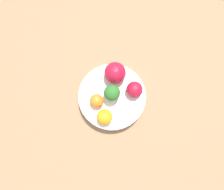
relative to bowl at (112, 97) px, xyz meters
The scene contains 8 objects.
ground_plane 0.04m from the bowl, ahead, with size 6.00×6.00×0.00m, color gray.
table_surface 0.03m from the bowl, ahead, with size 1.20×1.20×0.02m.
bowl is the anchor object (origin of this frame).
broccoli 0.06m from the bowl, 127.65° to the right, with size 0.04×0.04×0.06m.
apple_red 0.08m from the bowl, 16.95° to the left, with size 0.06×0.06×0.06m.
apple_green 0.08m from the bowl, 53.37° to the right, with size 0.05×0.05×0.05m.
orange_front 0.06m from the bowl, 138.82° to the left, with size 0.04×0.04×0.04m.
orange_back 0.08m from the bowl, behind, with size 0.04×0.04×0.04m.
Camera 1 is at (-0.12, -0.06, 0.67)m, focal length 35.00 mm.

